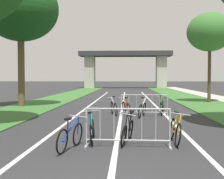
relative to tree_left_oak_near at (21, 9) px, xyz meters
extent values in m
cube|color=#386B2D|center=(0.77, 9.92, -6.18)|extent=(3.41, 60.13, 0.05)
cube|color=#386B2D|center=(12.19, 9.92, -6.18)|extent=(3.41, 60.13, 0.05)
cube|color=#ADA89E|center=(14.99, 9.92, -6.16)|extent=(2.18, 60.13, 0.08)
cube|color=silver|center=(6.48, 2.71, -6.20)|extent=(0.14, 34.78, 0.01)
cube|color=silver|center=(8.68, 2.71, -6.20)|extent=(0.14, 34.78, 0.01)
cube|color=silver|center=(4.28, 2.71, -6.20)|extent=(0.14, 34.78, 0.01)
cube|color=#2D2D30|center=(6.48, 35.01, -0.10)|extent=(16.28, 4.15, 0.83)
cube|color=#ADA89E|center=(0.12, 35.01, -3.36)|extent=(1.71, 2.40, 5.69)
cube|color=#ADA89E|center=(12.84, 35.01, -3.36)|extent=(1.71, 2.40, 5.69)
cylinder|color=brown|center=(0.00, 0.00, -3.99)|extent=(0.43, 0.43, 4.43)
ellipsoid|color=#194719|center=(0.00, 0.00, 0.03)|extent=(4.81, 4.81, 4.09)
cylinder|color=#4C3823|center=(12.88, 3.70, -4.21)|extent=(0.24, 0.24, 3.98)
ellipsoid|color=#38702D|center=(12.88, 3.70, -0.96)|extent=(3.37, 3.37, 2.86)
cylinder|color=#ADADB2|center=(5.67, -10.96, -5.68)|extent=(0.04, 0.04, 1.05)
cube|color=#ADADB2|center=(5.67, -10.96, -6.19)|extent=(0.07, 0.44, 0.03)
cylinder|color=#ADADB2|center=(7.92, -11.01, -5.68)|extent=(0.04, 0.04, 1.05)
cube|color=#ADADB2|center=(7.92, -11.01, -6.19)|extent=(0.07, 0.44, 0.03)
cylinder|color=#ADADB2|center=(6.79, -10.98, -5.17)|extent=(2.25, 0.09, 0.04)
cylinder|color=#ADADB2|center=(6.79, -10.98, -6.02)|extent=(2.25, 0.09, 0.04)
cylinder|color=#ADADB2|center=(6.04, -10.97, -5.59)|extent=(0.02, 0.02, 0.87)
cylinder|color=#ADADB2|center=(6.42, -10.97, -5.59)|extent=(0.02, 0.02, 0.87)
cylinder|color=#ADADB2|center=(6.79, -10.98, -5.59)|extent=(0.02, 0.02, 0.87)
cylinder|color=#ADADB2|center=(7.17, -10.99, -5.59)|extent=(0.02, 0.02, 0.87)
cylinder|color=#ADADB2|center=(7.55, -11.00, -5.59)|extent=(0.02, 0.02, 0.87)
cylinder|color=#ADADB2|center=(6.49, -4.31, -5.68)|extent=(0.04, 0.04, 1.05)
cube|color=#ADADB2|center=(6.49, -4.31, -6.19)|extent=(0.07, 0.44, 0.03)
cylinder|color=#ADADB2|center=(8.74, -4.36, -5.68)|extent=(0.04, 0.04, 1.05)
cube|color=#ADADB2|center=(8.74, -4.36, -6.19)|extent=(0.07, 0.44, 0.03)
cylinder|color=#ADADB2|center=(7.61, -4.33, -5.17)|extent=(2.25, 0.09, 0.04)
cylinder|color=#ADADB2|center=(7.61, -4.33, -6.02)|extent=(2.25, 0.09, 0.04)
cylinder|color=#ADADB2|center=(6.86, -4.32, -5.59)|extent=(0.02, 0.02, 0.87)
cylinder|color=#ADADB2|center=(7.24, -4.32, -5.59)|extent=(0.02, 0.02, 0.87)
cylinder|color=#ADADB2|center=(7.61, -4.33, -5.59)|extent=(0.02, 0.02, 0.87)
cylinder|color=#ADADB2|center=(7.99, -4.34, -5.59)|extent=(0.02, 0.02, 0.87)
cylinder|color=#ADADB2|center=(8.36, -4.35, -5.59)|extent=(0.02, 0.02, 0.87)
torus|color=black|center=(8.14, -9.98, -5.87)|extent=(0.14, 0.66, 0.66)
torus|color=black|center=(8.14, -10.97, -5.87)|extent=(0.14, 0.66, 0.66)
cylinder|color=gold|center=(8.18, -10.45, -5.59)|extent=(0.12, 0.97, 0.59)
cylinder|color=gold|center=(8.17, -10.26, -5.64)|extent=(0.13, 0.12, 0.58)
cylinder|color=gold|center=(8.13, -10.14, -5.90)|extent=(0.03, 0.32, 0.08)
cylinder|color=gold|center=(8.18, -10.95, -5.59)|extent=(0.12, 0.09, 0.56)
cube|color=black|center=(8.21, -10.23, -5.35)|extent=(0.11, 0.24, 0.06)
cylinder|color=#99999E|center=(8.22, -10.92, -5.32)|extent=(0.52, 0.03, 0.10)
torus|color=black|center=(7.38, -5.23, -5.88)|extent=(0.28, 0.67, 0.65)
torus|color=black|center=(7.61, -4.27, -5.88)|extent=(0.28, 0.67, 0.65)
cylinder|color=silver|center=(7.52, -4.78, -5.61)|extent=(0.33, 0.92, 0.57)
cylinder|color=silver|center=(7.48, -4.96, -5.60)|extent=(0.12, 0.14, 0.67)
cylinder|color=silver|center=(7.41, -5.07, -5.90)|extent=(0.10, 0.32, 0.08)
cylinder|color=silver|center=(7.64, -4.30, -5.61)|extent=(0.10, 0.11, 0.54)
cube|color=black|center=(7.51, -5.01, -5.27)|extent=(0.16, 0.26, 0.06)
cylinder|color=#99999E|center=(7.67, -4.34, -5.34)|extent=(0.45, 0.14, 0.09)
torus|color=black|center=(5.80, -10.93, -5.90)|extent=(0.14, 0.61, 0.60)
torus|color=black|center=(5.73, -9.84, -5.90)|extent=(0.14, 0.61, 0.60)
cylinder|color=#197A7F|center=(5.74, -10.41, -5.63)|extent=(0.17, 1.06, 0.58)
cylinder|color=#197A7F|center=(5.75, -10.62, -5.63)|extent=(0.11, 0.13, 0.64)
cylinder|color=#197A7F|center=(5.79, -10.76, -5.93)|extent=(0.05, 0.36, 0.07)
cylinder|color=#197A7F|center=(5.70, -9.87, -5.63)|extent=(0.09, 0.10, 0.55)
cube|color=black|center=(5.73, -10.66, -5.32)|extent=(0.12, 0.25, 0.06)
cylinder|color=#99999E|center=(5.68, -9.89, -5.36)|extent=(0.49, 0.06, 0.07)
torus|color=black|center=(8.45, -4.20, -5.86)|extent=(0.24, 0.70, 0.69)
torus|color=black|center=(8.64, -3.26, -5.86)|extent=(0.24, 0.70, 0.69)
cylinder|color=#1E7238|center=(8.51, -3.75, -5.58)|extent=(0.17, 0.93, 0.59)
cylinder|color=#1E7238|center=(8.48, -3.93, -5.57)|extent=(0.13, 0.10, 0.69)
cylinder|color=#1E7238|center=(8.48, -4.05, -5.89)|extent=(0.09, 0.31, 0.08)
cylinder|color=#1E7238|center=(8.61, -3.28, -5.58)|extent=(0.11, 0.08, 0.56)
cube|color=black|center=(8.44, -3.95, -5.23)|extent=(0.15, 0.26, 0.06)
cylinder|color=#99999E|center=(8.58, -3.30, -5.30)|extent=(0.46, 0.12, 0.07)
torus|color=black|center=(5.20, -11.88, -5.89)|extent=(0.24, 0.64, 0.63)
torus|color=black|center=(5.42, -10.91, -5.89)|extent=(0.24, 0.64, 0.63)
cylinder|color=#1E389E|center=(5.33, -11.42, -5.64)|extent=(0.30, 0.93, 0.54)
cylinder|color=#1E389E|center=(5.28, -11.61, -5.65)|extent=(0.08, 0.13, 0.58)
cylinder|color=#1E389E|center=(5.23, -11.72, -5.91)|extent=(0.10, 0.32, 0.07)
cylinder|color=#1E389E|center=(5.44, -10.94, -5.64)|extent=(0.07, 0.10, 0.51)
cube|color=black|center=(5.30, -11.65, -5.37)|extent=(0.16, 0.26, 0.06)
cylinder|color=#99999E|center=(5.46, -10.97, -5.39)|extent=(0.53, 0.15, 0.07)
torus|color=black|center=(6.88, -10.09, -5.90)|extent=(0.25, 0.62, 0.61)
torus|color=black|center=(6.69, -11.05, -5.90)|extent=(0.25, 0.62, 0.61)
cylinder|color=black|center=(6.83, -10.55, -5.61)|extent=(0.14, 0.95, 0.61)
cylinder|color=black|center=(6.86, -10.37, -5.63)|extent=(0.15, 0.10, 0.63)
cylinder|color=black|center=(6.85, -10.24, -5.92)|extent=(0.10, 0.31, 0.07)
cylinder|color=black|center=(6.74, -11.03, -5.61)|extent=(0.13, 0.07, 0.58)
cube|color=black|center=(6.91, -10.35, -5.32)|extent=(0.15, 0.26, 0.06)
cylinder|color=#99999E|center=(6.78, -11.01, -5.32)|extent=(0.46, 0.12, 0.09)
torus|color=black|center=(6.87, -4.37, -5.89)|extent=(0.28, 0.65, 0.63)
torus|color=black|center=(6.62, -3.36, -5.89)|extent=(0.28, 0.65, 0.63)
cylinder|color=orange|center=(6.71, -3.90, -5.62)|extent=(0.36, 0.98, 0.58)
cylinder|color=orange|center=(6.76, -4.09, -5.62)|extent=(0.12, 0.14, 0.63)
cylinder|color=orange|center=(6.83, -4.21, -5.91)|extent=(0.10, 0.34, 0.07)
cylinder|color=orange|center=(6.59, -3.39, -5.62)|extent=(0.11, 0.11, 0.55)
cube|color=black|center=(6.72, -4.14, -5.31)|extent=(0.16, 0.26, 0.06)
cylinder|color=#99999E|center=(6.55, -3.42, -5.35)|extent=(0.43, 0.13, 0.09)
torus|color=black|center=(6.23, -4.41, -5.88)|extent=(0.24, 0.66, 0.65)
torus|color=black|center=(6.00, -3.43, -5.88)|extent=(0.24, 0.66, 0.65)
cylinder|color=#B7B7BC|center=(6.10, -3.95, -5.62)|extent=(0.30, 0.95, 0.55)
cylinder|color=#B7B7BC|center=(6.14, -4.13, -5.60)|extent=(0.09, 0.13, 0.66)
cylinder|color=#B7B7BC|center=(6.19, -4.25, -5.90)|extent=(0.10, 0.33, 0.08)
cylinder|color=#B7B7BC|center=(5.99, -3.45, -5.62)|extent=(0.07, 0.10, 0.52)
cube|color=black|center=(6.12, -4.17, -5.27)|extent=(0.15, 0.26, 0.06)
cylinder|color=#99999E|center=(5.97, -3.48, -5.36)|extent=(0.51, 0.14, 0.07)
camera|label=1|loc=(6.77, -19.09, -4.34)|focal=48.54mm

